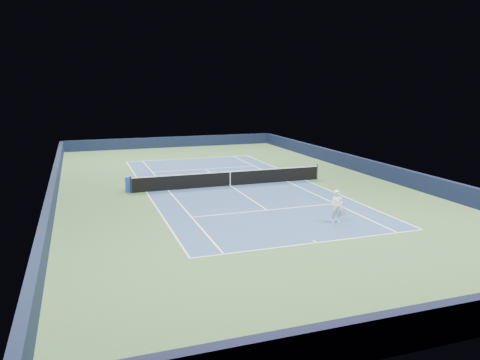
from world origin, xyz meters
name	(u,v)px	position (x,y,z in m)	size (l,w,h in m)	color
ground	(230,186)	(0.00, 0.00, 0.00)	(40.00, 40.00, 0.00)	#34542E
wall_far	(172,142)	(0.00, 19.82, 0.55)	(22.00, 0.35, 1.10)	black
wall_near	(461,319)	(0.00, -19.82, 0.55)	(22.00, 0.35, 1.10)	black
wall_right	(371,168)	(10.82, 0.00, 0.55)	(0.35, 40.00, 1.10)	black
wall_left	(53,190)	(-10.82, 0.00, 0.55)	(0.35, 40.00, 1.10)	#101A32
court_surface	(230,186)	(0.00, 0.00, 0.00)	(10.97, 23.77, 0.01)	navy
baseline_far	(189,159)	(0.00, 11.88, 0.01)	(10.97, 0.08, 0.00)	white
baseline_near	(317,243)	(0.00, -11.88, 0.01)	(10.97, 0.08, 0.00)	white
sideline_doubles_right	(305,180)	(5.49, 0.00, 0.01)	(0.08, 23.77, 0.00)	white
sideline_doubles_left	(146,192)	(-5.49, 0.00, 0.01)	(0.08, 23.77, 0.00)	white
sideline_singles_right	(287,181)	(4.12, 0.00, 0.01)	(0.08, 23.77, 0.00)	white
sideline_singles_left	(168,190)	(-4.12, 0.00, 0.01)	(0.08, 23.77, 0.00)	white
service_line_far	(205,169)	(0.00, 6.40, 0.01)	(8.23, 0.08, 0.00)	white
service_line_near	(267,210)	(0.00, -6.40, 0.01)	(8.23, 0.08, 0.00)	white
center_service_line	(230,186)	(0.00, 0.00, 0.01)	(0.08, 12.80, 0.00)	white
center_mark_far	(190,159)	(0.00, 11.73, 0.01)	(0.08, 0.30, 0.00)	white
center_mark_near	(315,242)	(0.00, -11.73, 0.01)	(0.08, 0.30, 0.00)	white
tennis_net	(230,178)	(0.00, 0.00, 0.50)	(12.90, 0.10, 1.07)	black
sponsor_cube	(130,184)	(-6.40, 0.47, 0.48)	(0.65, 0.60, 0.96)	blue
tennis_player	(337,207)	(2.29, -9.60, 0.81)	(0.79, 1.28, 1.72)	white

